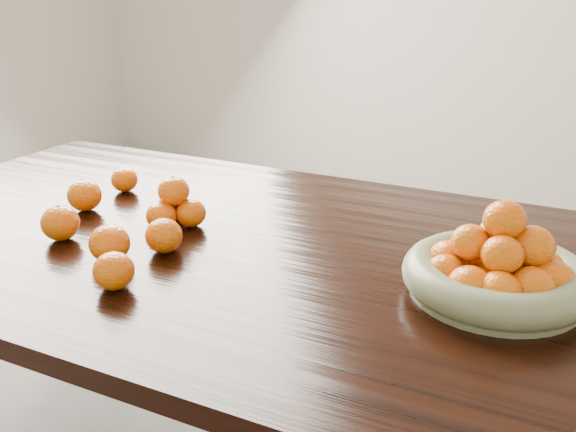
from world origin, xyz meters
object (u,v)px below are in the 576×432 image
at_px(fruit_bowl, 498,272).
at_px(dining_table, 274,285).
at_px(loose_orange_0, 60,223).
at_px(orange_pyramid, 175,206).

bearing_deg(fruit_bowl, dining_table, 177.02).
bearing_deg(dining_table, fruit_bowl, -2.98).
distance_m(fruit_bowl, loose_orange_0, 0.87).
xyz_separation_m(dining_table, loose_orange_0, (-0.42, -0.16, 0.13)).
relative_size(fruit_bowl, loose_orange_0, 4.03).
height_order(fruit_bowl, loose_orange_0, fruit_bowl).
relative_size(dining_table, loose_orange_0, 25.09).
bearing_deg(orange_pyramid, fruit_bowl, -2.69).
xyz_separation_m(orange_pyramid, loose_orange_0, (-0.17, -0.17, -0.01)).
bearing_deg(loose_orange_0, dining_table, 21.38).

